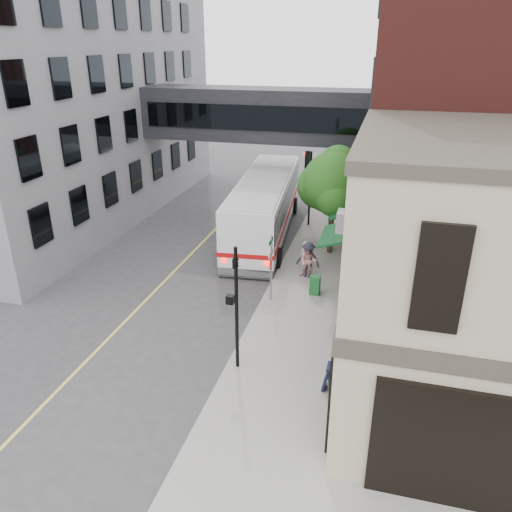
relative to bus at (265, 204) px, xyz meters
The scene contains 16 objects.
ground 15.27m from the bus, 82.85° to the right, with size 120.00×120.00×0.00m, color #38383A.
sidewalk_main 4.41m from the bus, 14.90° to the right, with size 4.00×60.00×0.15m, color gray.
brick_building 12.92m from the bus, ahead, with size 13.76×18.00×14.00m.
opposite_building 15.99m from the bus, behind, with size 14.00×24.00×14.00m, color slate.
skyway_bridge 5.60m from the bus, 110.57° to the left, with size 14.00×3.18×3.00m.
traffic_signal_near 13.27m from the bus, 80.18° to the right, with size 0.44×0.22×4.60m.
traffic_signal_far 3.26m from the bus, 42.47° to the left, with size 0.53×0.28×4.50m.
street_sign_pole 8.35m from the bus, 74.16° to the right, with size 0.08×0.75×3.00m.
street_tree 4.91m from the bus, 23.99° to the right, with size 3.80×3.20×5.60m.
lane_marking 6.21m from the bus, 121.73° to the right, with size 0.12×40.00×0.01m, color #D8CC4C.
bus is the anchor object (origin of this frame).
pedestrian_a 5.75m from the bus, 55.62° to the right, with size 0.56×0.37×1.53m, color silver.
pedestrian_b 6.47m from the bus, 57.21° to the right, with size 0.83×0.65×1.71m, color pink.
pedestrian_c 6.40m from the bus, 57.06° to the right, with size 1.15×0.66×1.78m, color #22222A.
newspaper_box 8.19m from the bus, 59.86° to the right, with size 0.43×0.38×0.86m, color #145B25.
sandwich_board 14.57m from the bus, 67.78° to the right, with size 0.32×0.51×0.90m, color black.
Camera 1 is at (4.74, -11.77, 10.60)m, focal length 35.00 mm.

